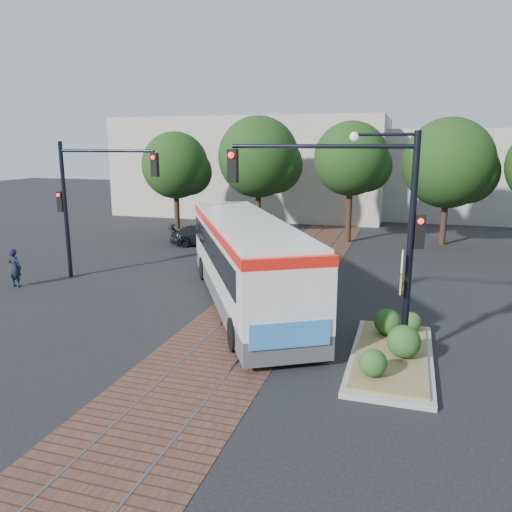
% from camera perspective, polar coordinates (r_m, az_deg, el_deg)
% --- Properties ---
extents(ground, '(120.00, 120.00, 0.00)m').
position_cam_1_polar(ground, '(16.37, -1.85, -8.36)').
color(ground, black).
rests_on(ground, ground).
extents(trackbed, '(3.60, 40.00, 0.02)m').
position_cam_1_polar(trackbed, '(19.98, 1.89, -4.41)').
color(trackbed, brown).
rests_on(trackbed, ground).
extents(tree_row, '(26.40, 5.60, 7.67)m').
position_cam_1_polar(tree_row, '(31.11, 10.34, 10.57)').
color(tree_row, '#382314').
rests_on(tree_row, ground).
extents(warehouses, '(40.00, 13.00, 8.00)m').
position_cam_1_polar(warehouses, '(43.59, 10.02, 9.75)').
color(warehouses, '#ADA899').
rests_on(warehouses, ground).
extents(city_bus, '(8.08, 11.64, 3.20)m').
position_cam_1_polar(city_bus, '(18.50, -1.20, -0.10)').
color(city_bus, '#464648').
rests_on(city_bus, ground).
extents(traffic_island, '(2.20, 5.20, 1.13)m').
position_cam_1_polar(traffic_island, '(14.63, 15.36, -10.07)').
color(traffic_island, gray).
rests_on(traffic_island, ground).
extents(signal_pole_main, '(5.49, 0.46, 6.00)m').
position_cam_1_polar(signal_pole_main, '(13.78, 12.31, 5.23)').
color(signal_pole_main, black).
rests_on(signal_pole_main, ground).
extents(signal_pole_left, '(4.99, 0.34, 6.00)m').
position_cam_1_polar(signal_pole_left, '(22.87, -18.86, 6.95)').
color(signal_pole_left, black).
rests_on(signal_pole_left, ground).
extents(officer, '(0.61, 0.42, 1.62)m').
position_cam_1_polar(officer, '(23.19, -25.83, -1.24)').
color(officer, black).
rests_on(officer, ground).
extents(parked_car, '(4.51, 3.03, 1.21)m').
position_cam_1_polar(parked_car, '(29.79, -5.83, 2.41)').
color(parked_car, black).
rests_on(parked_car, ground).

